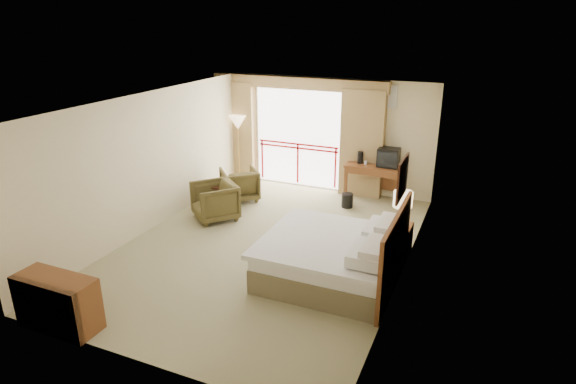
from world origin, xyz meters
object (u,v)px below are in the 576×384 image
at_px(wastebasket, 347,200).
at_px(side_table, 221,192).
at_px(floor_lamp, 238,125).
at_px(armchair_near, 216,218).
at_px(desk, 375,172).
at_px(nightstand, 399,240).
at_px(dresser, 57,303).
at_px(armchair_far, 240,199).
at_px(table_lamp, 403,200).
at_px(tv, 389,158).
at_px(bed, 334,257).

relative_size(wastebasket, side_table, 0.55).
bearing_deg(wastebasket, floor_lamp, 167.73).
bearing_deg(floor_lamp, armchair_near, -73.06).
bearing_deg(wastebasket, desk, 60.27).
xyz_separation_m(nightstand, desk, (-1.08, 2.56, 0.37)).
bearing_deg(side_table, dresser, -87.78).
height_order(armchair_far, floor_lamp, floor_lamp).
bearing_deg(wastebasket, table_lamp, -49.92).
distance_m(desk, tv, 0.50).
bearing_deg(floor_lamp, side_table, -73.07).
bearing_deg(floor_lamp, bed, -44.58).
xyz_separation_m(bed, desk, (-0.27, 3.80, 0.28)).
bearing_deg(nightstand, side_table, 172.20).
bearing_deg(tv, floor_lamp, -161.96).
bearing_deg(desk, bed, -89.56).
bearing_deg(nightstand, table_lamp, 90.97).
distance_m(bed, dresser, 4.11).
bearing_deg(nightstand, armchair_far, 162.56).
distance_m(nightstand, desk, 2.81).
relative_size(nightstand, wastebasket, 1.82).
height_order(nightstand, tv, tv).
relative_size(wastebasket, armchair_far, 0.39).
bearing_deg(bed, wastebasket, 102.66).
bearing_deg(tv, table_lamp, -54.16).
relative_size(desk, side_table, 2.25).
relative_size(bed, tv, 4.53).
distance_m(wastebasket, side_table, 2.82).
height_order(bed, armchair_near, bed).
bearing_deg(nightstand, dresser, -133.02).
distance_m(armchair_near, floor_lamp, 2.91).
bearing_deg(floor_lamp, wastebasket, -12.27).
bearing_deg(wastebasket, bed, -77.34).
height_order(armchair_near, dresser, dresser).
relative_size(bed, nightstand, 3.69).
height_order(tv, floor_lamp, floor_lamp).
relative_size(armchair_near, floor_lamp, 0.51).
xyz_separation_m(bed, table_lamp, (0.81, 1.28, 0.66)).
bearing_deg(wastebasket, dresser, -112.01).
xyz_separation_m(side_table, dresser, (0.18, -4.61, -0.01)).
xyz_separation_m(wastebasket, floor_lamp, (-3.11, 0.68, 1.31)).
distance_m(bed, wastebasket, 3.15).
xyz_separation_m(nightstand, side_table, (-4.03, 0.62, 0.11)).
distance_m(nightstand, armchair_near, 3.89).
bearing_deg(bed, table_lamp, 57.71).
height_order(nightstand, side_table, side_table).
bearing_deg(armchair_far, desk, 161.70).
relative_size(tv, armchair_far, 0.58).
bearing_deg(armchair_near, armchair_far, 133.91).
height_order(floor_lamp, dresser, floor_lamp).
bearing_deg(desk, floor_lamp, 177.28).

